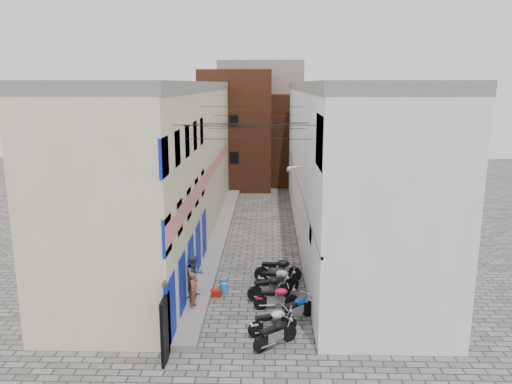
# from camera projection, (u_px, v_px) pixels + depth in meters

# --- Properties ---
(ground) EXTENTS (90.00, 90.00, 0.00)m
(ground) POSITION_uv_depth(u_px,v_px,m) (244.00, 354.00, 16.79)
(ground) COLOR #524F4D
(ground) RESTS_ON ground
(plinth) EXTENTS (0.90, 26.00, 0.25)m
(plinth) POSITION_uv_depth(u_px,v_px,m) (220.00, 235.00, 29.51)
(plinth) COLOR gray
(plinth) RESTS_ON ground
(building_left) EXTENTS (5.10, 27.00, 9.00)m
(building_left) POSITION_uv_depth(u_px,v_px,m) (168.00, 162.00, 28.60)
(building_left) COLOR beige
(building_left) RESTS_ON ground
(building_right) EXTENTS (5.94, 26.00, 9.00)m
(building_right) POSITION_uv_depth(u_px,v_px,m) (342.00, 162.00, 28.39)
(building_right) COLOR silver
(building_right) RESTS_ON ground
(building_far_brick_left) EXTENTS (6.00, 6.00, 10.00)m
(building_far_brick_left) POSITION_uv_depth(u_px,v_px,m) (237.00, 129.00, 43.12)
(building_far_brick_left) COLOR brown
(building_far_brick_left) RESTS_ON ground
(building_far_brick_right) EXTENTS (5.00, 6.00, 8.00)m
(building_far_brick_right) POSITION_uv_depth(u_px,v_px,m) (293.00, 139.00, 45.16)
(building_far_brick_right) COLOR brown
(building_far_brick_right) RESTS_ON ground
(building_far_concrete) EXTENTS (8.00, 5.00, 11.00)m
(building_far_concrete) POSITION_uv_depth(u_px,v_px,m) (261.00, 119.00, 48.82)
(building_far_concrete) COLOR gray
(building_far_concrete) RESTS_ON ground
(far_shopfront) EXTENTS (2.00, 0.30, 2.40)m
(far_shopfront) POSITION_uv_depth(u_px,v_px,m) (259.00, 179.00, 41.15)
(far_shopfront) COLOR black
(far_shopfront) RESTS_ON ground
(overhead_wires) EXTENTS (5.80, 13.02, 1.32)m
(overhead_wires) POSITION_uv_depth(u_px,v_px,m) (251.00, 123.00, 22.74)
(overhead_wires) COLOR black
(overhead_wires) RESTS_ON ground
(motorcycle_a) EXTENTS (1.81, 1.58, 1.06)m
(motorcycle_a) POSITION_uv_depth(u_px,v_px,m) (275.00, 332.00, 17.13)
(motorcycle_a) COLOR black
(motorcycle_a) RESTS_ON ground
(motorcycle_b) EXTENTS (1.95, 1.20, 1.08)m
(motorcycle_b) POSITION_uv_depth(u_px,v_px,m) (273.00, 321.00, 17.97)
(motorcycle_b) COLOR silver
(motorcycle_b) RESTS_ON ground
(motorcycle_c) EXTENTS (1.81, 1.74, 1.11)m
(motorcycle_c) POSITION_uv_depth(u_px,v_px,m) (296.00, 307.00, 18.99)
(motorcycle_c) COLOR #0B48B2
(motorcycle_c) RESTS_ON ground
(motorcycle_d) EXTENTS (1.90, 0.75, 1.07)m
(motorcycle_d) POSITION_uv_depth(u_px,v_px,m) (276.00, 297.00, 20.00)
(motorcycle_d) COLOR red
(motorcycle_d) RESTS_ON ground
(motorcycle_e) EXTENTS (2.10, 1.22, 1.16)m
(motorcycle_e) POSITION_uv_depth(u_px,v_px,m) (270.00, 286.00, 20.93)
(motorcycle_e) COLOR black
(motorcycle_e) RESTS_ON ground
(motorcycle_f) EXTENTS (1.95, 0.77, 1.10)m
(motorcycle_f) POSITION_uv_depth(u_px,v_px,m) (277.00, 278.00, 21.91)
(motorcycle_f) COLOR #B1B1B6
(motorcycle_f) RESTS_ON ground
(motorcycle_g) EXTENTS (2.18, 0.69, 1.26)m
(motorcycle_g) POSITION_uv_depth(u_px,v_px,m) (278.00, 268.00, 22.78)
(motorcycle_g) COLOR black
(motorcycle_g) RESTS_ON ground
(person_a) EXTENTS (0.42, 0.57, 1.44)m
(person_a) POSITION_uv_depth(u_px,v_px,m) (193.00, 290.00, 19.60)
(person_a) COLOR brown
(person_a) RESTS_ON plinth
(person_b) EXTENTS (1.08, 1.08, 1.77)m
(person_b) POSITION_uv_depth(u_px,v_px,m) (194.00, 276.00, 20.55)
(person_b) COLOR #394256
(person_b) RESTS_ON plinth
(water_jug_near) EXTENTS (0.42, 0.42, 0.50)m
(water_jug_near) POSITION_uv_depth(u_px,v_px,m) (224.00, 289.00, 21.45)
(water_jug_near) COLOR #2B7FD8
(water_jug_near) RESTS_ON ground
(water_jug_far) EXTENTS (0.40, 0.40, 0.57)m
(water_jug_far) POSITION_uv_depth(u_px,v_px,m) (224.00, 285.00, 21.83)
(water_jug_far) COLOR blue
(water_jug_far) RESTS_ON ground
(red_crate) EXTENTS (0.47, 0.36, 0.28)m
(red_crate) POSITION_uv_depth(u_px,v_px,m) (216.00, 293.00, 21.28)
(red_crate) COLOR #A6160B
(red_crate) RESTS_ON ground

